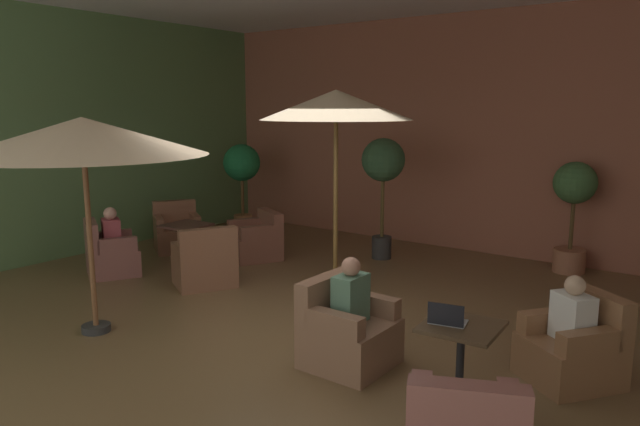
{
  "coord_description": "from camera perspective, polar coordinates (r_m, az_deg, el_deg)",
  "views": [
    {
      "loc": [
        4.19,
        -5.27,
        2.53
      ],
      "look_at": [
        0.0,
        0.46,
        1.24
      ],
      "focal_mm": 32.99,
      "sensor_mm": 36.0,
      "label": 1
    }
  ],
  "objects": [
    {
      "name": "cafe_table_front_right",
      "position": [
        9.59,
        -12.84,
        -1.99
      ],
      "size": [
        0.67,
        0.67,
        0.68
      ],
      "color": "black",
      "rests_on": "ground_plane"
    },
    {
      "name": "patron_blue_shirt",
      "position": [
        5.77,
        3.0,
        -7.85
      ],
      "size": [
        0.23,
        0.36,
        0.65
      ],
      "color": "#51745A",
      "rests_on": "ground_plane"
    },
    {
      "name": "wall_back_brick",
      "position": [
        10.69,
        13.16,
        7.48
      ],
      "size": [
        10.18,
        0.08,
        4.1
      ],
      "primitive_type": "cube",
      "color": "#A65E47",
      "rests_on": "ground_plane"
    },
    {
      "name": "armchair_front_right_west",
      "position": [
        9.95,
        -6.22,
        -2.68
      ],
      "size": [
        1.08,
        1.06,
        0.79
      ],
      "color": "brown",
      "rests_on": "ground_plane"
    },
    {
      "name": "wall_left_accent",
      "position": [
        10.65,
        -24.29,
        6.83
      ],
      "size": [
        0.08,
        9.17,
        4.1
      ],
      "primitive_type": "cube",
      "color": "#597C49",
      "rests_on": "ground_plane"
    },
    {
      "name": "patron_with_friend",
      "position": [
        5.92,
        23.32,
        -8.87
      ],
      "size": [
        0.43,
        0.41,
        0.62
      ],
      "color": "silver",
      "rests_on": "ground_plane"
    },
    {
      "name": "armchair_front_right_south",
      "position": [
        8.53,
        -11.09,
        -4.91
      ],
      "size": [
        1.01,
        1.05,
        0.88
      ],
      "color": "brown",
      "rests_on": "ground_plane"
    },
    {
      "name": "potted_tree_left_corner",
      "position": [
        9.74,
        6.14,
        4.25
      ],
      "size": [
        0.71,
        0.71,
        2.02
      ],
      "color": "#332F2E",
      "rests_on": "ground_plane"
    },
    {
      "name": "iced_drink_cup",
      "position": [
        5.34,
        12.86,
        -9.52
      ],
      "size": [
        0.08,
        0.08,
        0.11
      ],
      "primitive_type": "cylinder",
      "color": "white",
      "rests_on": "cafe_table_front_left"
    },
    {
      "name": "patio_umbrella_center_beige",
      "position": [
        7.87,
        1.57,
        10.31
      ],
      "size": [
        2.04,
        2.04,
        2.74
      ],
      "color": "#2D2D2D",
      "rests_on": "ground_plane"
    },
    {
      "name": "ground_plane",
      "position": [
        7.2,
        -2.19,
        -10.35
      ],
      "size": [
        10.18,
        9.17,
        0.02
      ],
      "primitive_type": "cube",
      "color": "brown"
    },
    {
      "name": "patio_umbrella_tall_red",
      "position": [
        6.85,
        -22.04,
        6.83
      ],
      "size": [
        2.67,
        2.67,
        2.42
      ],
      "color": "#2D2D2D",
      "rests_on": "ground_plane"
    },
    {
      "name": "armchair_front_right_east",
      "position": [
        9.47,
        -19.74,
        -3.85
      ],
      "size": [
        0.97,
        0.98,
        0.85
      ],
      "color": "brown",
      "rests_on": "ground_plane"
    },
    {
      "name": "cafe_table_front_left",
      "position": [
        5.34,
        13.5,
        -12.37
      ],
      "size": [
        0.67,
        0.67,
        0.68
      ],
      "color": "black",
      "rests_on": "ground_plane"
    },
    {
      "name": "armchair_front_left_south",
      "position": [
        5.93,
        2.62,
        -11.56
      ],
      "size": [
        0.78,
        0.81,
        0.86
      ],
      "color": "brown",
      "rests_on": "ground_plane"
    },
    {
      "name": "armchair_front_right_north",
      "position": [
        10.77,
        -13.71,
        -1.86
      ],
      "size": [
        1.03,
        1.04,
        0.85
      ],
      "color": "brown",
      "rests_on": "ground_plane"
    },
    {
      "name": "potted_tree_mid_right",
      "position": [
        11.85,
        -7.59,
        4.18
      ],
      "size": [
        0.74,
        0.74,
        1.79
      ],
      "color": "#A2693F",
      "rests_on": "ground_plane"
    },
    {
      "name": "open_laptop",
      "position": [
        5.23,
        12.22,
        -9.96
      ],
      "size": [
        0.35,
        0.28,
        0.2
      ],
      "color": "#9EA0A5",
      "rests_on": "cafe_table_front_left"
    },
    {
      "name": "potted_tree_mid_left",
      "position": [
        9.71,
        23.38,
        0.98
      ],
      "size": [
        0.64,
        0.64,
        1.71
      ],
      "color": "#AD684A",
      "rests_on": "ground_plane"
    },
    {
      "name": "armchair_front_left_east",
      "position": [
        6.07,
        23.4,
        -12.05
      ],
      "size": [
        1.02,
        1.03,
        0.83
      ],
      "color": "brown",
      "rests_on": "ground_plane"
    },
    {
      "name": "patron_by_window",
      "position": [
        9.4,
        -19.6,
        -1.65
      ],
      "size": [
        0.43,
        0.39,
        0.64
      ],
      "color": "#A8454D",
      "rests_on": "ground_plane"
    }
  ]
}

